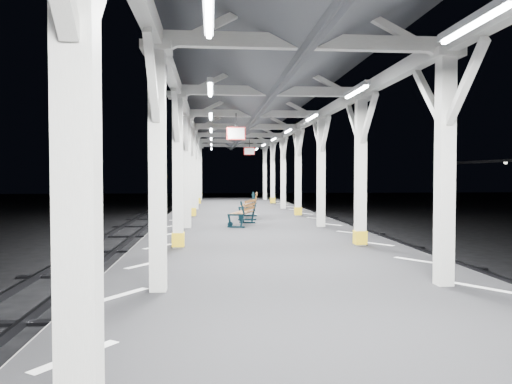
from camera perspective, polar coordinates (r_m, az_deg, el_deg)
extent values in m
plane|color=black|center=(9.23, 3.18, -14.19)|extent=(120.00, 120.00, 0.00)
cube|color=black|center=(9.10, 3.19, -11.17)|extent=(6.00, 50.00, 1.00)
cube|color=silver|center=(8.99, -12.62, -8.10)|extent=(1.00, 48.00, 0.01)
cube|color=silver|center=(9.66, 17.86, -7.45)|extent=(1.00, 48.00, 0.01)
cube|color=#2D2D33|center=(9.66, -24.75, -13.15)|extent=(0.08, 60.00, 0.16)
cube|color=silver|center=(2.86, -19.75, 2.41)|extent=(0.22, 0.22, 3.20)
cube|color=silver|center=(6.81, -11.18, 2.19)|extent=(0.22, 0.22, 3.20)
cube|color=silver|center=(7.01, -11.28, 15.87)|extent=(0.40, 0.40, 0.12)
cube|color=silver|center=(7.45, -10.78, 11.05)|extent=(0.10, 0.99, 0.99)
cube|color=silver|center=(6.37, -11.79, 12.60)|extent=(0.10, 0.99, 0.99)
cube|color=silver|center=(10.79, -8.92, 2.12)|extent=(0.22, 0.22, 3.20)
cube|color=silver|center=(10.93, -8.96, 10.86)|extent=(0.40, 0.40, 0.12)
cube|color=yellow|center=(10.88, -8.88, -5.38)|extent=(0.26, 0.26, 0.30)
cube|color=silver|center=(11.40, -8.76, 7.90)|extent=(0.10, 0.99, 0.99)
cube|color=silver|center=(10.31, -9.16, 8.53)|extent=(0.10, 0.99, 0.99)
cube|color=silver|center=(14.79, -7.87, 2.09)|extent=(0.22, 0.22, 3.20)
cube|color=silver|center=(14.88, -7.91, 8.49)|extent=(0.40, 0.40, 0.12)
cube|color=silver|center=(15.38, -7.79, 6.37)|extent=(0.10, 0.99, 0.99)
cube|color=silver|center=(14.29, -8.01, 6.71)|extent=(0.10, 0.99, 0.99)
cube|color=silver|center=(18.78, -7.28, 2.07)|extent=(0.22, 0.22, 3.20)
cube|color=silver|center=(18.86, -7.30, 7.12)|extent=(0.40, 0.40, 0.12)
cube|color=yellow|center=(18.84, -7.26, -2.26)|extent=(0.26, 0.26, 0.30)
cube|color=silver|center=(19.37, -7.23, 5.47)|extent=(0.10, 0.99, 0.99)
cube|color=silver|center=(18.27, -7.36, 5.68)|extent=(0.10, 0.99, 0.99)
cube|color=silver|center=(22.78, -6.89, 2.06)|extent=(0.22, 0.22, 3.20)
cube|color=silver|center=(22.84, -6.90, 6.22)|extent=(0.40, 0.40, 0.12)
cube|color=silver|center=(23.36, -6.86, 4.88)|extent=(0.10, 0.99, 0.99)
cube|color=silver|center=(22.26, -6.94, 5.02)|extent=(0.10, 0.99, 0.99)
cube|color=silver|center=(26.78, -6.61, 2.05)|extent=(0.22, 0.22, 3.20)
cube|color=silver|center=(26.83, -6.63, 5.59)|extent=(0.40, 0.40, 0.12)
cube|color=yellow|center=(26.82, -6.60, -0.99)|extent=(0.26, 0.26, 0.30)
cube|color=silver|center=(27.36, -6.59, 4.46)|extent=(0.10, 0.99, 0.99)
cube|color=silver|center=(26.26, -6.66, 4.56)|extent=(0.10, 0.99, 0.99)
cube|color=silver|center=(30.78, -6.41, 2.04)|extent=(0.22, 0.22, 3.20)
cube|color=silver|center=(30.82, -6.42, 5.13)|extent=(0.40, 0.40, 0.12)
cube|color=silver|center=(31.35, -6.40, 4.14)|extent=(0.10, 0.99, 0.99)
cube|color=silver|center=(30.25, -6.44, 4.22)|extent=(0.10, 0.99, 0.99)
cube|color=silver|center=(7.52, 20.77, 2.07)|extent=(0.22, 0.22, 3.20)
cube|color=silver|center=(7.71, 20.93, 14.51)|extent=(0.40, 0.40, 0.12)
cube|color=silver|center=(8.10, 19.15, 10.24)|extent=(0.10, 0.99, 0.99)
cube|color=silver|center=(7.13, 22.85, 11.35)|extent=(0.10, 0.99, 0.99)
cube|color=silver|center=(11.26, 11.86, 2.09)|extent=(0.22, 0.22, 3.20)
cube|color=silver|center=(11.38, 11.92, 10.48)|extent=(0.40, 0.40, 0.12)
cube|color=yellow|center=(11.34, 11.81, -5.10)|extent=(0.26, 0.26, 0.30)
cube|color=silver|center=(11.84, 11.12, 7.67)|extent=(0.10, 0.99, 0.99)
cube|color=silver|center=(10.80, 12.76, 8.21)|extent=(0.10, 0.99, 0.99)
cube|color=silver|center=(15.13, 7.45, 2.09)|extent=(0.22, 0.22, 3.20)
cube|color=silver|center=(15.22, 7.48, 8.35)|extent=(0.40, 0.40, 0.12)
cube|color=silver|center=(15.71, 7.03, 6.28)|extent=(0.10, 0.99, 0.99)
cube|color=silver|center=(14.64, 7.94, 6.59)|extent=(0.10, 0.99, 0.99)
cube|color=silver|center=(19.05, 4.84, 2.08)|extent=(0.22, 0.22, 3.20)
cube|color=silver|center=(19.13, 4.86, 7.05)|extent=(0.40, 0.40, 0.12)
cube|color=yellow|center=(19.10, 4.83, -2.19)|extent=(0.26, 0.26, 0.30)
cube|color=silver|center=(19.63, 4.57, 5.43)|extent=(0.10, 0.99, 0.99)
cube|color=silver|center=(18.55, 5.15, 5.63)|extent=(0.10, 0.99, 0.99)
cube|color=silver|center=(23.00, 3.13, 2.07)|extent=(0.22, 0.22, 3.20)
cube|color=silver|center=(23.07, 3.14, 6.19)|extent=(0.40, 0.40, 0.12)
cube|color=silver|center=(23.58, 2.94, 4.86)|extent=(0.10, 0.99, 0.99)
cube|color=silver|center=(22.49, 3.33, 5.00)|extent=(0.10, 0.99, 0.99)
cube|color=silver|center=(26.97, 1.92, 2.06)|extent=(0.22, 0.22, 3.20)
cube|color=silver|center=(27.02, 1.92, 5.58)|extent=(0.40, 0.40, 0.12)
cube|color=yellow|center=(27.01, 1.91, -0.95)|extent=(0.26, 0.26, 0.30)
cube|color=silver|center=(27.54, 1.78, 4.45)|extent=(0.10, 0.99, 0.99)
cube|color=silver|center=(26.45, 2.07, 4.55)|extent=(0.10, 0.99, 0.99)
cube|color=silver|center=(30.94, 1.02, 2.05)|extent=(0.22, 0.22, 3.20)
cube|color=silver|center=(30.99, 1.02, 5.12)|extent=(0.40, 0.40, 0.12)
cube|color=silver|center=(31.51, 0.91, 4.14)|extent=(0.10, 0.99, 0.99)
cube|color=silver|center=(30.42, 1.13, 4.22)|extent=(0.10, 0.99, 0.99)
cube|color=silver|center=(8.98, -9.86, 13.57)|extent=(0.18, 48.00, 0.24)
cube|color=silver|center=(9.53, 15.53, 12.85)|extent=(0.18, 48.00, 0.24)
cube|color=silver|center=(7.12, 5.66, 16.69)|extent=(4.20, 0.14, 0.20)
cube|color=silver|center=(10.99, 1.70, 11.46)|extent=(4.20, 0.14, 0.20)
cube|color=silver|center=(14.93, -0.13, 8.95)|extent=(4.20, 0.14, 0.20)
cube|color=silver|center=(18.90, -1.18, 7.49)|extent=(4.20, 0.14, 0.20)
cube|color=silver|center=(22.88, -1.86, 6.53)|extent=(4.20, 0.14, 0.20)
cube|color=silver|center=(26.86, -2.34, 5.86)|extent=(4.20, 0.14, 0.20)
cube|color=silver|center=(30.85, -2.69, 5.36)|extent=(4.20, 0.14, 0.20)
cube|color=silver|center=(9.27, 3.25, 19.10)|extent=(0.16, 48.00, 0.20)
cube|color=#515359|center=(9.08, -5.28, 16.97)|extent=(2.80, 49.00, 1.45)
cube|color=#515359|center=(9.44, 11.41, 16.36)|extent=(2.80, 49.00, 1.45)
cube|color=silver|center=(5.01, -5.43, 19.74)|extent=(0.10, 1.35, 0.08)
cube|color=white|center=(4.99, -5.43, 19.19)|extent=(0.05, 1.25, 0.05)
cube|color=silver|center=(8.90, -5.26, 11.87)|extent=(0.10, 1.35, 0.08)
cube|color=white|center=(8.89, -5.26, 11.55)|extent=(0.05, 1.25, 0.05)
cube|color=silver|center=(12.86, -5.20, 8.81)|extent=(0.10, 1.35, 0.08)
cube|color=white|center=(12.86, -5.20, 8.59)|extent=(0.05, 1.25, 0.05)
cube|color=silver|center=(16.84, -5.16, 7.20)|extent=(0.10, 1.35, 0.08)
cube|color=white|center=(16.83, -5.16, 7.03)|extent=(0.05, 1.25, 0.05)
cube|color=silver|center=(20.83, -5.14, 6.20)|extent=(0.10, 1.35, 0.08)
cube|color=white|center=(20.82, -5.14, 6.06)|extent=(0.05, 1.25, 0.05)
cube|color=silver|center=(24.82, -5.13, 5.52)|extent=(0.10, 1.35, 0.08)
cube|color=white|center=(24.81, -5.13, 5.41)|extent=(0.05, 1.25, 0.05)
cube|color=silver|center=(28.81, -5.12, 5.03)|extent=(0.10, 1.35, 0.08)
cube|color=white|center=(28.81, -5.12, 4.93)|extent=(0.05, 1.25, 0.05)
cube|color=silver|center=(5.63, 23.54, 17.56)|extent=(0.10, 1.35, 0.08)
cube|color=white|center=(5.62, 23.53, 17.07)|extent=(0.05, 1.25, 0.05)
cube|color=silver|center=(9.27, 11.38, 11.44)|extent=(0.10, 1.35, 0.08)
cube|color=white|center=(9.26, 11.37, 11.14)|extent=(0.05, 1.25, 0.05)
cube|color=silver|center=(13.12, 6.37, 8.67)|extent=(0.10, 1.35, 0.08)
cube|color=white|center=(13.11, 6.37, 8.46)|extent=(0.05, 1.25, 0.05)
cube|color=silver|center=(17.04, 3.68, 7.14)|extent=(0.10, 1.35, 0.08)
cube|color=white|center=(17.03, 3.68, 6.97)|extent=(0.05, 1.25, 0.05)
cube|color=silver|center=(20.98, 2.02, 6.17)|extent=(0.10, 1.35, 0.08)
cube|color=white|center=(20.98, 2.02, 6.04)|extent=(0.05, 1.25, 0.05)
cube|color=silver|center=(24.95, 0.88, 5.51)|extent=(0.10, 1.35, 0.08)
cube|color=white|center=(24.95, 0.88, 5.40)|extent=(0.05, 1.25, 0.05)
cube|color=silver|center=(28.93, 0.06, 5.03)|extent=(0.10, 1.35, 0.08)
cube|color=white|center=(28.92, 0.06, 4.93)|extent=(0.05, 1.25, 0.05)
cylinder|color=black|center=(13.34, -2.29, 8.23)|extent=(0.02, 0.02, 0.36)
cube|color=red|center=(13.30, -2.29, 6.71)|extent=(0.50, 0.03, 0.35)
cube|color=white|center=(13.30, -2.29, 6.71)|extent=(0.44, 0.04, 0.29)
cylinder|color=black|center=(23.24, -0.77, 5.57)|extent=(0.02, 0.02, 0.36)
cube|color=red|center=(23.22, -0.77, 4.70)|extent=(0.50, 0.03, 0.35)
cube|color=white|center=(23.22, -0.77, 4.70)|extent=(0.44, 0.05, 0.29)
cube|color=black|center=(34.37, 21.34, 0.33)|extent=(0.20, 0.20, 3.30)
sphere|color=silver|center=(29.11, 26.64, 3.06)|extent=(0.20, 0.20, 0.20)
sphere|color=silver|center=(34.36, 21.37, 2.94)|extent=(0.20, 0.20, 0.20)
cube|color=black|center=(14.76, -2.29, -4.01)|extent=(0.52, 0.21, 0.05)
cube|color=black|center=(14.79, -3.02, -3.31)|extent=(0.14, 0.08, 0.41)
cube|color=black|center=(14.70, -1.62, -3.34)|extent=(0.13, 0.08, 0.41)
cube|color=black|center=(14.66, -1.55, -1.82)|extent=(0.15, 0.09, 0.39)
cube|color=black|center=(16.13, -1.00, -3.50)|extent=(0.52, 0.21, 0.05)
cube|color=black|center=(16.16, -1.67, -2.86)|extent=(0.14, 0.08, 0.41)
cube|color=black|center=(16.07, -0.38, -2.88)|extent=(0.13, 0.08, 0.41)
cube|color=black|center=(16.04, -0.32, -1.49)|extent=(0.15, 0.09, 0.39)
cube|color=brown|center=(15.45, -2.25, -2.35)|extent=(0.48, 1.31, 0.03)
cube|color=brown|center=(15.43, -1.84, -2.36)|extent=(0.48, 1.31, 0.03)
cube|color=brown|center=(15.40, -1.42, -2.37)|extent=(0.48, 1.31, 0.03)
cube|color=brown|center=(15.37, -1.00, -2.38)|extent=(0.48, 1.31, 0.03)
cube|color=brown|center=(15.35, -0.78, -1.92)|extent=(0.45, 1.30, 0.08)
cube|color=brown|center=(15.34, -0.71, -1.49)|extent=(0.45, 1.30, 0.08)
cube|color=brown|center=(15.32, -0.65, -1.06)|extent=(0.45, 1.30, 0.08)
cube|color=black|center=(17.08, -1.01, -3.18)|extent=(0.63, 0.12, 0.06)
cube|color=black|center=(17.07, -1.78, -2.48)|extent=(0.16, 0.07, 0.48)
cube|color=black|center=(17.06, -0.31, -2.48)|extent=(0.15, 0.07, 0.48)
cube|color=black|center=(17.03, -0.24, -0.95)|extent=(0.17, 0.07, 0.45)
cube|color=black|center=(18.74, -0.85, -2.72)|extent=(0.63, 0.12, 0.06)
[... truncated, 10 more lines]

